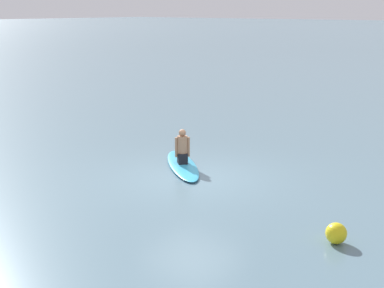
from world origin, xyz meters
name	(u,v)px	position (x,y,z in m)	size (l,w,h in m)	color
ground_plane	(192,178)	(0.00, 0.00, 0.00)	(400.00, 400.00, 0.00)	slate
surfboard	(182,165)	(-0.92, 0.67, 0.05)	(3.38, 0.75, 0.11)	#339EC6
person_paddler	(182,148)	(-0.92, 0.67, 0.57)	(0.43, 0.42, 1.01)	black
buoy_marker	(336,233)	(4.94, -1.57, 0.21)	(0.42, 0.42, 0.42)	yellow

